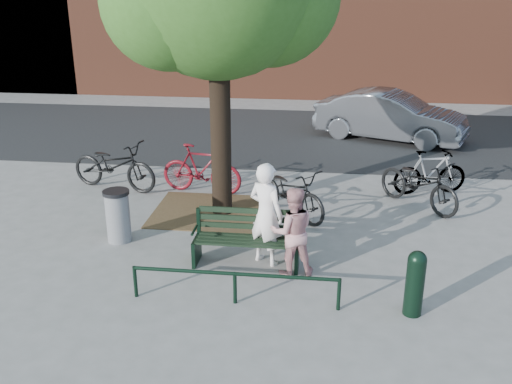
# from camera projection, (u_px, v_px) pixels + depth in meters

# --- Properties ---
(ground) EXTENTS (90.00, 90.00, 0.00)m
(ground) POSITION_uv_depth(u_px,v_px,m) (246.00, 265.00, 9.50)
(ground) COLOR gray
(ground) RESTS_ON ground
(dirt_pit) EXTENTS (2.40, 2.00, 0.02)m
(dirt_pit) POSITION_uv_depth(u_px,v_px,m) (213.00, 211.00, 11.65)
(dirt_pit) COLOR brown
(dirt_pit) RESTS_ON ground
(road) EXTENTS (40.00, 7.00, 0.01)m
(road) POSITION_uv_depth(u_px,v_px,m) (285.00, 135.00, 17.40)
(road) COLOR black
(road) RESTS_ON ground
(park_bench) EXTENTS (1.74, 0.54, 0.97)m
(park_bench) POSITION_uv_depth(u_px,v_px,m) (247.00, 237.00, 9.40)
(park_bench) COLOR black
(park_bench) RESTS_ON ground
(guard_railing) EXTENTS (3.06, 0.06, 0.51)m
(guard_railing) POSITION_uv_depth(u_px,v_px,m) (235.00, 279.00, 8.24)
(guard_railing) COLOR black
(guard_railing) RESTS_ON ground
(person_left) EXTENTS (0.76, 0.68, 1.74)m
(person_left) POSITION_uv_depth(u_px,v_px,m) (266.00, 214.00, 9.30)
(person_left) COLOR white
(person_left) RESTS_ON ground
(person_right) EXTENTS (0.82, 0.70, 1.47)m
(person_right) POSITION_uv_depth(u_px,v_px,m) (292.00, 232.00, 8.98)
(person_right) COLOR tan
(person_right) RESTS_ON ground
(bollard) EXTENTS (0.26, 0.26, 0.98)m
(bollard) POSITION_uv_depth(u_px,v_px,m) (415.00, 281.00, 7.93)
(bollard) COLOR black
(bollard) RESTS_ON ground
(litter_bin) EXTENTS (0.47, 0.47, 0.97)m
(litter_bin) POSITION_uv_depth(u_px,v_px,m) (118.00, 216.00, 10.22)
(litter_bin) COLOR gray
(litter_bin) RESTS_ON ground
(bicycle_a) EXTENTS (2.25, 1.27, 1.12)m
(bicycle_a) POSITION_uv_depth(u_px,v_px,m) (114.00, 165.00, 12.76)
(bicycle_a) COLOR black
(bicycle_a) RESTS_ON ground
(bicycle_b) EXTENTS (1.90, 0.80, 1.10)m
(bicycle_b) POSITION_uv_depth(u_px,v_px,m) (202.00, 169.00, 12.53)
(bicycle_b) COLOR #5F0D15
(bicycle_b) RESTS_ON ground
(bicycle_c) EXTENTS (1.88, 1.84, 1.03)m
(bicycle_c) POSITION_uv_depth(u_px,v_px,m) (290.00, 192.00, 11.30)
(bicycle_c) COLOR black
(bicycle_c) RESTS_ON ground
(bicycle_d) EXTENTS (1.72, 0.86, 0.99)m
(bicycle_d) POSITION_uv_depth(u_px,v_px,m) (430.00, 172.00, 12.49)
(bicycle_d) COLOR gray
(bicycle_d) RESTS_ON ground
(bicycle_e) EXTENTS (1.86, 1.96, 1.05)m
(bicycle_e) POSITION_uv_depth(u_px,v_px,m) (419.00, 183.00, 11.72)
(bicycle_e) COLOR black
(bicycle_e) RESTS_ON ground
(parked_car) EXTENTS (4.57, 3.01, 1.42)m
(parked_car) POSITION_uv_depth(u_px,v_px,m) (390.00, 116.00, 16.65)
(parked_car) COLOR slate
(parked_car) RESTS_ON ground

